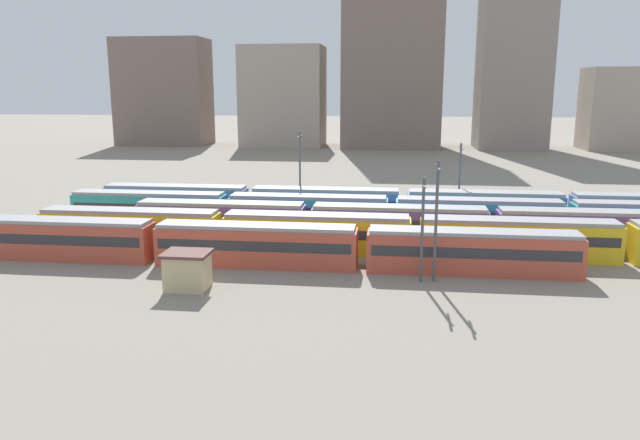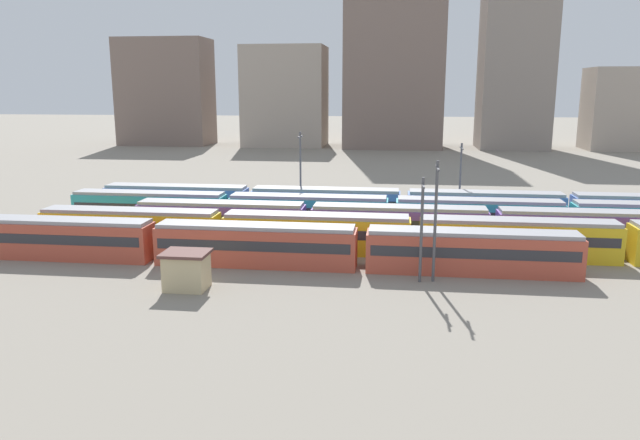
% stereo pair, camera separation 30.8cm
% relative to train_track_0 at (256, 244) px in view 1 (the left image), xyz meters
% --- Properties ---
extents(ground_plane, '(600.00, 600.00, 0.00)m').
position_rel_train_track_0_xyz_m(ground_plane, '(-5.94, 10.40, -1.90)').
color(ground_plane, gray).
extents(train_track_0, '(55.80, 3.06, 3.75)m').
position_rel_train_track_0_xyz_m(train_track_0, '(0.00, 0.00, 0.00)').
color(train_track_0, '#BC4C38').
rests_on(train_track_0, ground_plane).
extents(train_track_1, '(112.50, 3.06, 3.75)m').
position_rel_train_track_0_xyz_m(train_track_1, '(33.12, 5.20, 0.00)').
color(train_track_1, yellow).
rests_on(train_track_1, ground_plane).
extents(train_track_2, '(93.60, 3.06, 3.75)m').
position_rel_train_track_0_xyz_m(train_track_2, '(31.55, 10.40, 0.00)').
color(train_track_2, '#6B429E').
rests_on(train_track_2, ground_plane).
extents(train_track_3, '(93.60, 3.06, 3.75)m').
position_rel_train_track_0_xyz_m(train_track_3, '(21.33, 15.60, 0.00)').
color(train_track_3, teal).
rests_on(train_track_3, ground_plane).
extents(train_track_4, '(112.50, 3.06, 3.75)m').
position_rel_train_track_0_xyz_m(train_track_4, '(32.13, 20.80, 0.00)').
color(train_track_4, '#4C70BC').
rests_on(train_track_4, ground_plane).
extents(catenary_pole_0, '(0.24, 3.20, 9.98)m').
position_rel_train_track_0_xyz_m(catenary_pole_0, '(15.54, -2.77, 3.64)').
color(catenary_pole_0, '#4C4C51').
rests_on(catenary_pole_0, ground_plane).
extents(catenary_pole_1, '(0.24, 3.20, 10.30)m').
position_rel_train_track_0_xyz_m(catenary_pole_1, '(0.20, 23.91, 3.80)').
color(catenary_pole_1, '#4C4C51').
rests_on(catenary_pole_1, ground_plane).
extents(catenary_pole_2, '(0.24, 3.20, 8.64)m').
position_rel_train_track_0_xyz_m(catenary_pole_2, '(14.45, -3.06, 2.94)').
color(catenary_pole_2, '#4C4C51').
rests_on(catenary_pole_2, ground_plane).
extents(catenary_pole_3, '(0.24, 3.20, 9.13)m').
position_rel_train_track_0_xyz_m(catenary_pole_3, '(20.00, 23.77, 3.20)').
color(catenary_pole_3, '#4C4C51').
rests_on(catenary_pole_3, ground_plane).
extents(signal_hut, '(3.60, 3.00, 3.04)m').
position_rel_train_track_0_xyz_m(signal_hut, '(-3.88, -7.27, -0.35)').
color(signal_hut, '#C6B284').
rests_on(signal_hut, ground_plane).
extents(distant_building_0, '(25.02, 13.84, 29.40)m').
position_rel_train_track_0_xyz_m(distant_building_0, '(-53.43, 116.97, 12.79)').
color(distant_building_0, '#7A665B').
rests_on(distant_building_0, ground_plane).
extents(distant_building_1, '(22.12, 16.45, 27.05)m').
position_rel_train_track_0_xyz_m(distant_building_1, '(-19.04, 116.97, 11.62)').
color(distant_building_1, '#A89989').
rests_on(distant_building_1, ground_plane).
extents(distant_building_2, '(25.92, 19.68, 52.67)m').
position_rel_train_track_0_xyz_m(distant_building_2, '(10.60, 116.97, 24.43)').
color(distant_building_2, '#7A665B').
rests_on(distant_building_2, ground_plane).
extents(distant_building_3, '(17.65, 16.17, 50.54)m').
position_rel_train_track_0_xyz_m(distant_building_3, '(42.03, 116.97, 23.37)').
color(distant_building_3, gray).
rests_on(distant_building_3, ground_plane).
extents(distant_building_4, '(16.16, 13.42, 21.00)m').
position_rel_train_track_0_xyz_m(distant_building_4, '(68.78, 116.97, 8.60)').
color(distant_building_4, '#A89989').
rests_on(distant_building_4, ground_plane).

